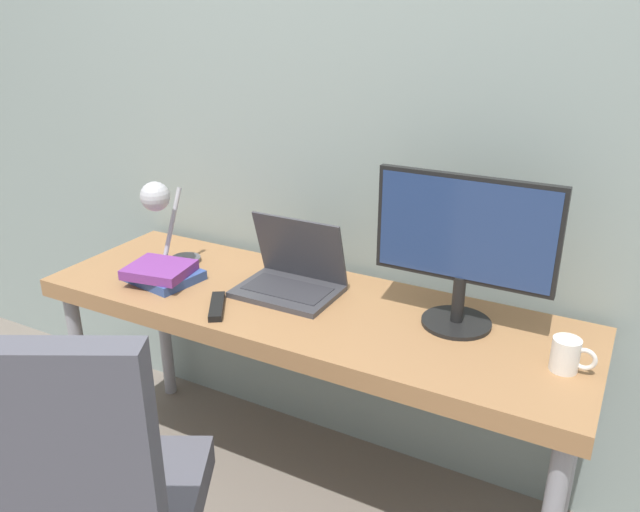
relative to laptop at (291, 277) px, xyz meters
name	(u,v)px	position (x,y,z in m)	size (l,w,h in m)	color
wall_back	(356,105)	(0.08, 0.29, 0.52)	(8.00, 0.05, 2.60)	gray
desk	(305,321)	(0.08, -0.05, -0.12)	(1.76, 0.56, 0.73)	#996B42
laptop	(291,277)	(0.00, 0.00, 0.00)	(0.32, 0.24, 0.24)	#38383D
monitor	(464,242)	(0.54, 0.03, 0.21)	(0.51, 0.20, 0.45)	black
desk_lamp	(161,209)	(-0.47, -0.07, 0.18)	(0.11, 0.23, 0.33)	#4C4C51
office_chair	(77,506)	(-0.03, -0.89, -0.22)	(0.66, 0.66, 1.05)	black
book_stack	(161,273)	(-0.43, -0.14, -0.02)	(0.26, 0.24, 0.06)	#334C8C
tv_remote	(217,306)	(-0.13, -0.22, -0.04)	(0.13, 0.17, 0.02)	black
mug	(567,355)	(0.86, -0.08, -0.01)	(0.11, 0.07, 0.09)	silver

